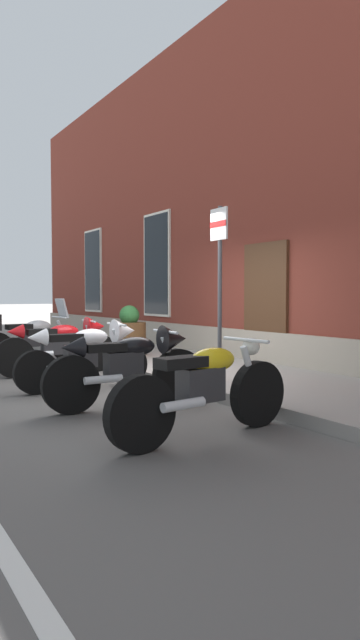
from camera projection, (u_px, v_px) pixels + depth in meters
name	position (u px, v px, depth m)	size (l,w,h in m)	color
ground_plane	(149.00, 382.00, 7.89)	(140.00, 140.00, 0.00)	#565451
sidewalk	(212.00, 371.00, 8.54)	(29.33, 2.44, 0.15)	gray
motorcycle_silver_touring	(28.00, 337.00, 9.86)	(0.65, 2.14, 1.29)	black
motorcycle_red_sport	(63.00, 343.00, 8.70)	(0.62, 2.13, 0.98)	black
motorcycle_white_sport	(89.00, 351.00, 7.33)	(0.62, 2.00, 1.00)	black
motorcycle_black_sport	(133.00, 363.00, 6.14)	(0.62, 2.07, 0.98)	black
motorcycle_yellow_naked	(206.00, 388.00, 4.80)	(0.62, 2.13, 0.93)	black
parking_sign	(219.00, 269.00, 7.06)	(0.36, 0.07, 2.44)	#4C4C51
barrel_planter	(129.00, 335.00, 10.15)	(0.69, 0.69, 1.00)	brown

